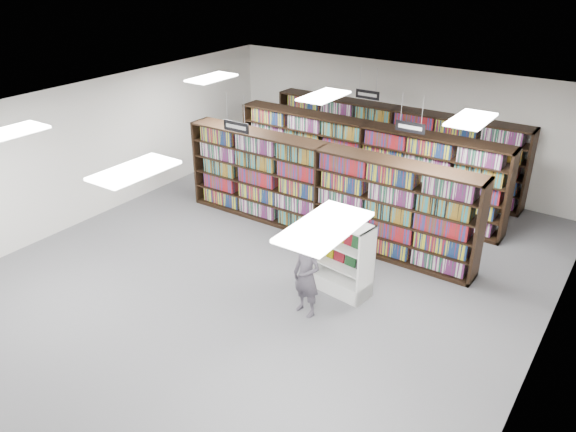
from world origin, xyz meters
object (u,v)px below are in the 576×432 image
Objects in this scene: bookshelf_row_near at (321,192)px; shopper at (307,276)px; open_book at (346,219)px; endcap_display at (344,268)px.

bookshelf_row_near is 3.03m from shopper.
open_book is 0.43× the size of shopper.
bookshelf_row_near reaches higher than open_book.
open_book is at bearing -48.13° from bookshelf_row_near.
shopper is (-0.17, -1.01, -0.73)m from open_book.
shopper is at bearing -94.05° from endcap_display.
bookshelf_row_near reaches higher than shopper.
bookshelf_row_near is 2.38m from endcap_display.
bookshelf_row_near is 4.77× the size of endcap_display.
bookshelf_row_near reaches higher than endcap_display.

